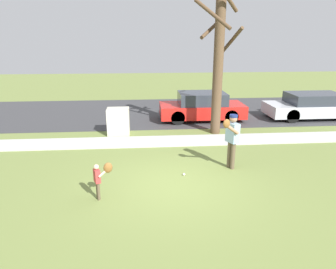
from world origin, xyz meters
TOP-DOWN VIEW (x-y plane):
  - ground_plane at (0.00, 3.50)m, footprint 48.00×48.00m
  - sidewalk_strip at (0.00, 3.60)m, footprint 36.00×1.20m
  - road_surface at (0.00, 8.60)m, footprint 36.00×6.80m
  - person_adult at (1.83, 0.95)m, footprint 0.62×0.79m
  - person_child at (-1.84, -0.64)m, footprint 0.51×0.31m
  - baseball at (0.37, 0.54)m, footprint 0.07×0.07m
  - utility_cabinet at (-1.80, 4.74)m, footprint 0.89×0.67m
  - street_tree_near at (2.22, 4.60)m, footprint 1.85×1.89m
  - parked_hatchback_red at (2.03, 6.71)m, footprint 4.00×1.75m
  - parked_sedan_silver at (7.58, 6.63)m, footprint 4.60×1.80m

SIDE VIEW (x-z plane):
  - ground_plane at x=0.00m, z-range 0.00..0.00m
  - road_surface at x=0.00m, z-range 0.00..0.02m
  - sidewalk_strip at x=0.00m, z-range 0.00..0.06m
  - baseball at x=0.37m, z-range 0.00..0.07m
  - utility_cabinet at x=-1.80m, z-range 0.00..1.09m
  - parked_sedan_silver at x=7.58m, z-range 0.01..1.23m
  - person_child at x=-1.84m, z-range 0.15..1.13m
  - parked_hatchback_red at x=2.03m, z-range 0.00..1.32m
  - person_adult at x=1.83m, z-range 0.21..1.89m
  - street_tree_near at x=2.22m, z-range 0.17..5.89m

